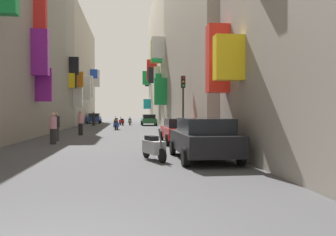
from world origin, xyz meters
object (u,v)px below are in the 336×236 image
at_px(parked_car_blue, 94,118).
at_px(scooter_red, 122,122).
at_px(traffic_light_near_corner, 183,96).
at_px(scooter_white, 130,121).
at_px(pedestrian_near_left, 56,127).
at_px(parked_car_black, 203,138).
at_px(pedestrian_mid_street, 53,128).
at_px(parked_car_green, 149,120).
at_px(pedestrian_crossing, 94,118).
at_px(scooter_orange, 116,121).
at_px(scooter_blue, 116,125).
at_px(pedestrian_near_right, 81,123).
at_px(scooter_silver, 154,147).
at_px(parked_car_red, 179,130).

relative_size(parked_car_blue, scooter_red, 2.37).
bearing_deg(traffic_light_near_corner, scooter_white, 97.97).
distance_m(scooter_red, pedestrian_near_left, 23.38).
distance_m(parked_car_black, pedestrian_mid_street, 9.33).
bearing_deg(parked_car_green, pedestrian_crossing, 178.38).
bearing_deg(scooter_orange, scooter_blue, -87.87).
height_order(scooter_red, traffic_light_near_corner, traffic_light_near_corner).
distance_m(scooter_white, pedestrian_near_right, 19.41).
distance_m(scooter_orange, scooter_silver, 34.71).
relative_size(pedestrian_near_left, pedestrian_mid_street, 1.00).
bearing_deg(scooter_silver, parked_car_green, 86.76).
distance_m(parked_car_green, pedestrian_crossing, 6.91).
distance_m(pedestrian_near_right, pedestrian_mid_street, 6.84).
bearing_deg(pedestrian_near_left, pedestrian_crossing, 90.28).
xyz_separation_m(scooter_silver, traffic_light_near_corner, (2.60, 9.34, 2.27)).
xyz_separation_m(parked_car_green, pedestrian_mid_street, (-6.56, -24.29, 0.10)).
distance_m(parked_car_black, pedestrian_near_right, 14.75).
bearing_deg(pedestrian_mid_street, pedestrian_near_left, 96.60).
xyz_separation_m(parked_car_black, scooter_silver, (-1.77, 0.11, -0.32)).
height_order(parked_car_blue, scooter_blue, parked_car_blue).
xyz_separation_m(parked_car_blue, pedestrian_near_right, (1.49, -25.50, 0.11)).
distance_m(scooter_red, scooter_blue, 10.85).
bearing_deg(scooter_orange, parked_car_green, -42.10).
distance_m(scooter_orange, pedestrian_crossing, 4.53).
height_order(scooter_white, pedestrian_near_right, pedestrian_near_right).
height_order(parked_car_green, pedestrian_mid_street, pedestrian_mid_street).
bearing_deg(scooter_silver, pedestrian_near_right, 107.99).
relative_size(scooter_orange, scooter_silver, 1.00).
xyz_separation_m(scooter_orange, pedestrian_near_right, (-1.82, -21.30, 0.43)).
relative_size(parked_car_red, scooter_silver, 2.30).
bearing_deg(scooter_orange, scooter_silver, -85.86).
relative_size(parked_car_black, scooter_orange, 2.44).
bearing_deg(pedestrian_near_left, scooter_silver, -59.16).
bearing_deg(pedestrian_crossing, scooter_orange, 53.96).
bearing_deg(parked_car_black, scooter_orange, 97.01).
distance_m(scooter_blue, scooter_silver, 20.83).
xyz_separation_m(parked_car_blue, scooter_white, (5.19, -6.46, -0.32)).
bearing_deg(scooter_white, scooter_red, -143.69).
bearing_deg(scooter_red, parked_car_blue, 119.67).
bearing_deg(parked_car_blue, parked_car_green, -46.78).
bearing_deg(pedestrian_near_right, parked_car_green, 70.83).
xyz_separation_m(scooter_white, scooter_silver, (0.62, -32.37, 0.00)).
relative_size(parked_car_green, scooter_white, 2.25).
relative_size(parked_car_blue, parked_car_black, 0.99).
height_order(pedestrian_near_left, pedestrian_mid_street, pedestrian_mid_street).
bearing_deg(scooter_white, pedestrian_near_right, -101.00).
distance_m(scooter_silver, traffic_light_near_corner, 9.96).
xyz_separation_m(parked_car_blue, parked_car_red, (7.69, -32.64, -0.06)).
relative_size(parked_car_blue, scooter_orange, 2.42).
distance_m(scooter_blue, pedestrian_crossing, 10.72).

